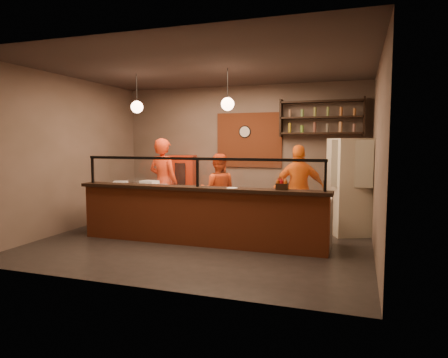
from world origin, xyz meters
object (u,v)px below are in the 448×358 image
(fridge, at_px, (352,187))
(cook_right, at_px, (299,190))
(cook_left, at_px, (163,183))
(pizza_dough, at_px, (261,194))
(wall_clock, at_px, (245,132))
(red_cooler, at_px, (182,186))
(cook_mid, at_px, (218,191))
(condiment_caddy, at_px, (282,186))
(pepper_mill, at_px, (324,186))

(fridge, bearing_deg, cook_right, 172.85)
(cook_left, relative_size, pizza_dough, 3.53)
(cook_right, bearing_deg, cook_left, -12.93)
(wall_clock, bearing_deg, red_cooler, -168.56)
(cook_mid, distance_m, cook_right, 1.74)
(fridge, xyz_separation_m, condiment_caddy, (-1.09, -1.74, 0.15))
(fridge, bearing_deg, cook_mid, 162.12)
(cook_right, height_order, pizza_dough, cook_right)
(cook_right, bearing_deg, red_cooler, -34.68)
(cook_right, distance_m, condiment_caddy, 1.46)
(fridge, xyz_separation_m, pizza_dough, (-1.55, -1.30, -0.06))
(cook_right, bearing_deg, fridge, 179.82)
(condiment_caddy, xyz_separation_m, pepper_mill, (0.69, 0.02, 0.03))
(cook_left, xyz_separation_m, condiment_caddy, (2.85, -1.23, 0.15))
(cook_mid, height_order, fridge, fridge)
(wall_clock, bearing_deg, fridge, -21.24)
(pizza_dough, bearing_deg, cook_mid, 139.89)
(cook_left, distance_m, pizza_dough, 2.52)
(cook_mid, xyz_separation_m, condiment_caddy, (1.65, -1.45, 0.31))
(fridge, height_order, pizza_dough, fridge)
(cook_right, relative_size, fridge, 0.93)
(red_cooler, bearing_deg, cook_right, -29.95)
(condiment_caddy, bearing_deg, cook_mid, 138.71)
(wall_clock, distance_m, pizza_dough, 2.74)
(cook_right, xyz_separation_m, fridge, (1.01, 0.30, 0.06))
(cook_left, distance_m, pepper_mill, 3.75)
(wall_clock, relative_size, fridge, 0.16)
(red_cooler, bearing_deg, cook_mid, -48.75)
(cook_mid, relative_size, red_cooler, 1.05)
(cook_left, height_order, pizza_dough, cook_left)
(fridge, xyz_separation_m, red_cooler, (-4.03, 0.66, -0.20))
(fridge, bearing_deg, cook_left, 163.45)
(pizza_dough, bearing_deg, fridge, 39.98)
(wall_clock, relative_size, pizza_dough, 0.55)
(cook_left, xyz_separation_m, cook_right, (2.94, 0.21, -0.07))
(cook_left, relative_size, pepper_mill, 10.97)
(wall_clock, bearing_deg, pizza_dough, -67.25)
(pepper_mill, bearing_deg, cook_right, 113.08)
(pepper_mill, bearing_deg, fridge, 76.94)
(wall_clock, height_order, cook_left, wall_clock)
(pizza_dough, xyz_separation_m, condiment_caddy, (0.46, -0.45, 0.21))
(cook_right, bearing_deg, cook_mid, -17.37)
(cook_mid, distance_m, condiment_caddy, 2.22)
(fridge, distance_m, pizza_dough, 2.02)
(pizza_dough, distance_m, pepper_mill, 1.25)
(fridge, relative_size, pepper_mill, 10.92)
(condiment_caddy, bearing_deg, pepper_mill, 1.71)
(cook_mid, bearing_deg, pizza_dough, 124.01)
(cook_left, relative_size, cook_mid, 1.21)
(wall_clock, height_order, cook_mid, wall_clock)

